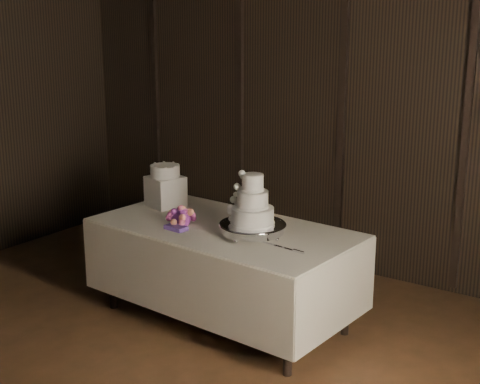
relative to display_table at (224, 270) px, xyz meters
name	(u,v)px	position (x,y,z in m)	size (l,w,h in m)	color
room	(13,186)	(0.19, -1.95, 1.08)	(6.08, 7.08, 3.08)	black
display_table	(224,270)	(0.00, 0.00, 0.00)	(2.05, 1.16, 0.76)	beige
cake_stand	(253,230)	(0.30, -0.06, 0.39)	(0.48, 0.48, 0.09)	silver
wedding_cake	(248,204)	(0.27, -0.07, 0.58)	(0.33, 0.30, 0.36)	white
bouquet	(181,217)	(-0.29, -0.14, 0.40)	(0.27, 0.37, 0.18)	#D65F7E
box_pedestal	(166,191)	(-0.73, 0.19, 0.47)	(0.26, 0.26, 0.25)	white
small_cake	(165,171)	(-0.73, 0.19, 0.64)	(0.24, 0.24, 0.10)	white
cake_knife	(277,246)	(0.57, -0.16, 0.35)	(0.37, 0.02, 0.01)	silver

